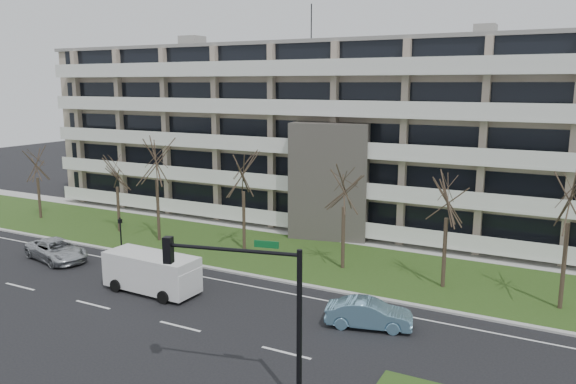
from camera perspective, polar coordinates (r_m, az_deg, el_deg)
The scene contains 18 objects.
ground at distance 29.28m, azimuth -10.91°, elevation -13.26°, with size 160.00×160.00×0.00m, color black.
grass_verge at distance 39.54m, azimuth 0.95°, elevation -6.53°, with size 90.00×10.00×0.06m, color #2A4617.
curb at distance 35.37m, azimuth -2.74°, elevation -8.63°, with size 90.00×0.35×0.12m, color #B2B2AD.
sidewalk at distance 44.31m, azimuth 4.17°, elevation -4.60°, with size 90.00×2.00×0.08m, color #B2B2AD.
lane_edge_line at distance 34.18m, azimuth -4.03°, elevation -9.46°, with size 90.00×0.12×0.01m, color white.
apartment_building at distance 49.21m, azimuth 7.49°, elevation 5.87°, with size 60.50×15.10×18.75m.
silver_pickup at distance 41.66m, azimuth -22.47°, elevation -5.47°, with size 2.40×5.20×1.45m, color #B7BABE.
blue_sedan at distance 28.72m, azimuth 8.22°, elevation -12.14°, with size 1.49×4.27×1.41m, color #7BB3D6.
white_van at distance 33.64m, azimuth -13.60°, elevation -7.68°, with size 5.84×2.53×2.24m.
traffic_signal at distance 21.10m, azimuth -3.67°, elevation -10.75°, with size 5.39×1.52×6.37m.
pedestrian_signal at distance 41.36m, azimuth -16.65°, elevation -3.80°, with size 0.28×0.23×2.67m.
tree_0 at distance 54.20m, azimuth -24.22°, elevation 2.83°, with size 3.31×3.31×6.62m.
tree_1 at distance 46.92m, azimuth -17.06°, elevation 2.24°, with size 3.34×3.34×6.67m.
tree_2 at distance 43.19m, azimuth -13.30°, elevation 3.65°, with size 4.26×4.26×8.53m.
tree_3 at distance 39.96m, azimuth -4.59°, elevation 2.40°, with size 3.85×3.85×7.70m.
tree_4 at distance 35.82m, azimuth 5.73°, elevation 1.00°, with size 3.70×3.70×7.40m.
tree_5 at distance 33.52m, azimuth 15.93°, elevation 0.18°, with size 3.79×3.79×7.57m.
tree_6 at distance 32.37m, azimuth 26.84°, elevation 0.35°, with size 4.25×4.25×8.50m.
Camera 1 is at (16.97, -20.67, 11.93)m, focal length 35.00 mm.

